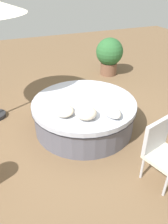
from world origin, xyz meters
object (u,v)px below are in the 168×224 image
throw_pillow_1 (86,113)px  patio_chair (161,148)px  round_bed (84,114)px  throw_pillow_0 (63,110)px  throw_pillow_2 (111,110)px  planter (109,54)px

throw_pillow_1 → patio_chair: size_ratio=0.41×
round_bed → throw_pillow_1: (0.53, -0.18, 0.40)m
throw_pillow_1 → patio_chair: 1.34m
throw_pillow_0 → throw_pillow_2: size_ratio=0.80×
throw_pillow_2 → patio_chair: 1.09m
throw_pillow_0 → round_bed: bearing=118.1°
round_bed → throw_pillow_2: (0.59, 0.27, 0.38)m
patio_chair → planter: 4.18m
throw_pillow_1 → patio_chair: patio_chair is taller
throw_pillow_0 → patio_chair: (1.37, 1.07, -0.12)m
round_bed → planter: bearing=142.9°
round_bed → throw_pillow_1: throw_pillow_1 is taller
round_bed → throw_pillow_2: bearing=24.1°
throw_pillow_1 → patio_chair: (1.10, 0.75, -0.15)m
throw_pillow_1 → throw_pillow_2: size_ratio=0.72×
round_bed → patio_chair: bearing=19.0°
round_bed → throw_pillow_0: bearing=-61.9°
throw_pillow_2 → planter: 3.32m
round_bed → throw_pillow_2: size_ratio=3.71×
round_bed → patio_chair: patio_chair is taller
round_bed → throw_pillow_1: 0.69m
round_bed → planter: size_ratio=1.82×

